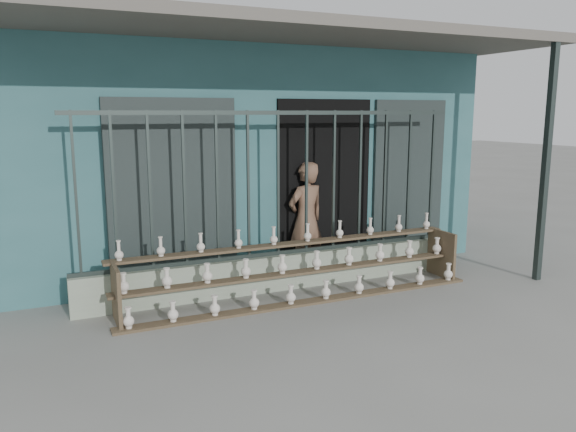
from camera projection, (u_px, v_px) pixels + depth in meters
name	position (u px, v px, depth m)	size (l,w,h in m)	color
ground	(326.00, 323.00, 6.01)	(60.00, 60.00, 0.00)	slate
workshop_building	(210.00, 148.00, 9.51)	(7.40, 6.60, 3.21)	#2F6065
parapet_wall	(278.00, 272.00, 7.14)	(5.00, 0.20, 0.45)	#97A58E
security_fence	(278.00, 184.00, 6.93)	(5.00, 0.04, 1.80)	#283330
shelf_rack	(300.00, 269.00, 6.78)	(4.50, 0.68, 0.85)	brown
elderly_woman	(306.00, 220.00, 7.61)	(0.58, 0.38, 1.58)	brown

